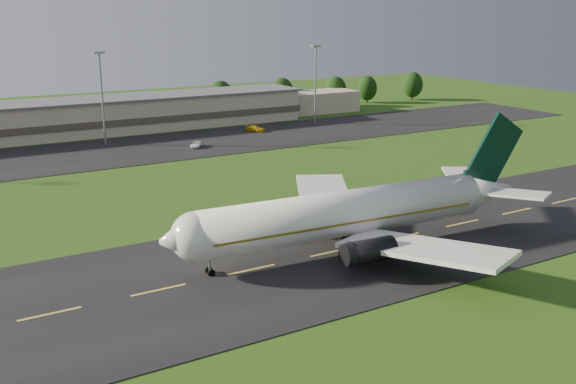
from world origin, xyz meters
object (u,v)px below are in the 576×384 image
service_vehicle_c (197,144)px  airliner (351,213)px  terminal (92,117)px  light_mast_centre (101,87)px  service_vehicle_d (256,129)px  light_mast_east (315,75)px

service_vehicle_c → airliner: bearing=-60.4°
terminal → service_vehicle_c: (14.96, -28.75, -3.29)m
terminal → light_mast_centre: light_mast_centre is taller
light_mast_centre → service_vehicle_d: 38.25m
light_mast_centre → terminal: bearing=85.0°
airliner → light_mast_east: size_ratio=2.52×
terminal → light_mast_east: 56.67m
light_mast_east → service_vehicle_c: 42.37m
light_mast_east → service_vehicle_c: light_mast_east is taller
light_mast_east → terminal: bearing=163.2°
airliner → service_vehicle_d: bearing=74.4°
light_mast_east → light_mast_centre: bearing=180.0°
airliner → service_vehicle_c: bearing=87.4°
airliner → light_mast_centre: light_mast_centre is taller
terminal → light_mast_centre: bearing=-95.0°
airliner → service_vehicle_d: airliner is taller
airliner → terminal: 96.52m
terminal → service_vehicle_d: terminal is taller
airliner → service_vehicle_d: (27.54, 77.86, -3.84)m
terminal → service_vehicle_d: 39.55m
airliner → light_mast_centre: 80.94m
service_vehicle_d → light_mast_east: bearing=-31.0°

